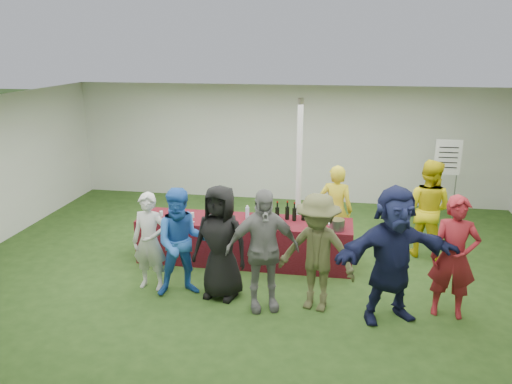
% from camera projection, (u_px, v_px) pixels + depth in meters
% --- Properties ---
extents(ground, '(60.00, 60.00, 0.00)m').
position_uv_depth(ground, '(260.00, 271.00, 8.19)').
color(ground, '#284719').
rests_on(ground, ground).
extents(tent, '(10.00, 10.00, 10.00)m').
position_uv_depth(tent, '(299.00, 175.00, 8.85)').
color(tent, white).
rests_on(tent, ground).
extents(serving_table, '(3.60, 0.80, 0.75)m').
position_uv_depth(serving_table, '(244.00, 241.00, 8.47)').
color(serving_table, maroon).
rests_on(serving_table, ground).
extents(wine_bottles, '(0.74, 0.13, 0.32)m').
position_uv_depth(wine_bottles, '(283.00, 213.00, 8.36)').
color(wine_bottles, black).
rests_on(wine_bottles, serving_table).
extents(wine_glasses, '(2.78, 0.12, 0.16)m').
position_uv_depth(wine_glasses, '(217.00, 217.00, 8.16)').
color(wine_glasses, silver).
rests_on(wine_glasses, serving_table).
extents(water_bottle, '(0.07, 0.07, 0.23)m').
position_uv_depth(water_bottle, '(247.00, 213.00, 8.40)').
color(water_bottle, silver).
rests_on(water_bottle, serving_table).
extents(bar_towel, '(0.25, 0.18, 0.03)m').
position_uv_depth(bar_towel, '(336.00, 223.00, 8.16)').
color(bar_towel, white).
rests_on(bar_towel, serving_table).
extents(dump_bucket, '(0.24, 0.24, 0.18)m').
position_uv_depth(dump_bucket, '(337.00, 225.00, 7.89)').
color(dump_bucket, slate).
rests_on(dump_bucket, serving_table).
extents(wine_list_sign, '(0.50, 0.03, 1.80)m').
position_uv_depth(wine_list_sign, '(447.00, 164.00, 9.80)').
color(wine_list_sign, slate).
rests_on(wine_list_sign, ground).
extents(staff_pourer, '(0.65, 0.48, 1.61)m').
position_uv_depth(staff_pourer, '(336.00, 210.00, 8.68)').
color(staff_pourer, gold).
rests_on(staff_pourer, ground).
extents(staff_back, '(1.05, 0.97, 1.73)m').
position_uv_depth(staff_back, '(427.00, 209.00, 8.58)').
color(staff_back, yellow).
rests_on(staff_back, ground).
extents(customer_0, '(0.58, 0.41, 1.50)m').
position_uv_depth(customer_0, '(150.00, 242.00, 7.45)').
color(customer_0, silver).
rests_on(customer_0, ground).
extents(customer_1, '(0.96, 0.86, 1.64)m').
position_uv_depth(customer_1, '(182.00, 242.00, 7.25)').
color(customer_1, blue).
rests_on(customer_1, ground).
extents(customer_2, '(0.92, 0.69, 1.70)m').
position_uv_depth(customer_2, '(221.00, 242.00, 7.17)').
color(customer_2, black).
rests_on(customer_2, ground).
extents(customer_3, '(1.11, 0.74, 1.75)m').
position_uv_depth(customer_3, '(262.00, 250.00, 6.84)').
color(customer_3, slate).
rests_on(customer_3, ground).
extents(customer_4, '(1.21, 0.88, 1.69)m').
position_uv_depth(customer_4, '(317.00, 253.00, 6.83)').
color(customer_4, '#4F512D').
rests_on(customer_4, ground).
extents(customer_5, '(1.82, 1.17, 1.87)m').
position_uv_depth(customer_5, '(393.00, 255.00, 6.54)').
color(customer_5, '#171C42').
rests_on(customer_5, ground).
extents(customer_6, '(0.66, 0.48, 1.70)m').
position_uv_depth(customer_6, '(454.00, 257.00, 6.66)').
color(customer_6, maroon).
rests_on(customer_6, ground).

